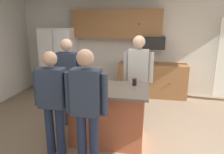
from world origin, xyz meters
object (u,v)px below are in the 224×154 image
Objects in this scene: refrigerator at (60,61)px; mug_ceramic_white at (84,86)px; microwave_over_range at (154,43)px; person_guest_left at (138,74)px; glass_pilsner at (134,82)px; person_guest_by_door at (53,98)px; glass_stout_tall at (79,87)px; kitchen_island at (109,114)px; person_host_foreground at (87,103)px; person_elder_center at (68,77)px.

mug_ceramic_white is at bearing -58.61° from refrigerator.
person_guest_left is (-0.29, -1.73, -0.43)m from microwave_over_range.
microwave_over_range is at bearing 81.86° from glass_pilsner.
glass_pilsner is (1.14, 0.77, 0.08)m from person_guest_by_door.
microwave_over_range is at bearing 67.00° from glass_stout_tall.
glass_stout_tall is at bearing -113.00° from microwave_over_range.
kitchen_island is at bearing -51.12° from refrigerator.
refrigerator is 2.89m from mug_ceramic_white.
person_host_foreground is at bearing 10.32° from person_guest_left.
person_guest_left is at bearing 46.50° from mug_ceramic_white.
person_guest_by_door is (1.15, -2.88, 0.01)m from refrigerator.
person_host_foreground is 0.61m from glass_stout_tall.
person_elder_center is at bearing 132.17° from mug_ceramic_white.
person_elder_center reaches higher than glass_pilsner.
refrigerator is 2.96m from glass_stout_tall.
refrigerator is at bearing 74.94° from person_guest_by_door.
person_guest_by_door is 0.94× the size of person_elder_center.
microwave_over_range is 4.65× the size of glass_pilsner.
mug_ceramic_white reaches higher than kitchen_island.
microwave_over_range is 0.35× the size of person_guest_by_door.
refrigerator is 3.02m from kitchen_island.
person_guest_left is 0.50m from glass_pilsner.
person_elder_center is (-1.59, -2.04, -0.47)m from microwave_over_range.
person_elder_center reaches higher than kitchen_island.
person_elder_center is 0.73m from mug_ceramic_white.
kitchen_island is at bearing -106.44° from microwave_over_range.
microwave_over_range is 2.84m from mug_ceramic_white.
person_guest_by_door is at bearing -11.51° from person_guest_left.
person_elder_center reaches higher than mug_ceramic_white.
person_host_foreground is (1.74, -3.12, 0.06)m from refrigerator.
glass_pilsner is (2.28, -2.11, 0.09)m from refrigerator.
mug_ceramic_white is (-1.10, -2.58, -0.46)m from microwave_over_range.
refrigerator is at bearing -93.72° from person_guest_left.
person_elder_center reaches higher than person_host_foreground.
person_guest_by_door is 0.97m from person_elder_center.
kitchen_island is 10.91× the size of mug_ceramic_white.
person_guest_by_door is 1.38m from glass_pilsner.
kitchen_island is at bearing -0.00° from person_guest_by_door.
glass_stout_tall is at bearing 37.45° from person_host_foreground.
person_guest_by_door is at bearing -130.87° from mug_ceramic_white.
person_elder_center is 12.83× the size of glass_stout_tall.
person_guest_by_door is 13.30× the size of mug_ceramic_white.
person_guest_by_door is at bearing -135.77° from glass_stout_tall.
microwave_over_range is 0.33× the size of person_host_foreground.
glass_pilsner is at bearing 29.56° from glass_stout_tall.
kitchen_island is 0.77× the size of person_elder_center.
person_elder_center is (-0.73, 1.20, 0.01)m from person_host_foreground.
glass_stout_tall is (-1.14, -2.69, -0.44)m from microwave_over_range.
mug_ceramic_white is at bearing -155.32° from glass_pilsner.
kitchen_island is 1.00m from person_guest_left.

